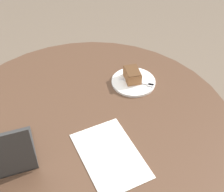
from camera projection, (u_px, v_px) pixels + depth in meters
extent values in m
cylinder|color=#4C3323|center=(92.00, 177.00, 1.57)|extent=(0.10, 0.10, 0.72)
cylinder|color=#4C3323|center=(88.00, 128.00, 1.31)|extent=(1.26, 1.26, 0.03)
cube|color=black|center=(26.00, 112.00, 2.12)|extent=(0.05, 0.05, 0.43)
cube|color=white|center=(110.00, 155.00, 1.19)|extent=(0.38, 0.33, 0.00)
cylinder|color=white|center=(133.00, 82.00, 1.50)|extent=(0.21, 0.21, 0.01)
cube|color=brown|center=(132.00, 75.00, 1.48)|extent=(0.11, 0.09, 0.05)
cube|color=#4D311C|center=(133.00, 71.00, 1.47)|extent=(0.10, 0.08, 0.00)
cube|color=silver|center=(136.00, 82.00, 1.49)|extent=(0.07, 0.16, 0.00)
cube|color=silver|center=(151.00, 85.00, 1.47)|extent=(0.03, 0.03, 0.00)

